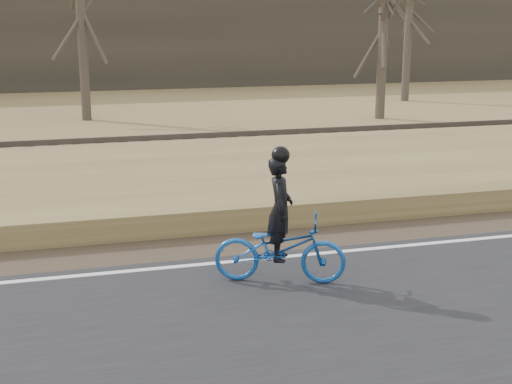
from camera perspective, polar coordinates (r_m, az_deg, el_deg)
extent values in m
cube|color=#383328|center=(40.29, -19.63, 11.98)|extent=(120.00, 4.00, 6.00)
imported|color=#164D99|center=(10.38, 1.92, -4.56)|extent=(2.02, 1.30, 1.00)
imported|color=black|center=(10.21, 1.95, -1.33)|extent=(0.54, 0.65, 1.52)
sphere|color=black|center=(10.03, 1.99, 2.96)|extent=(0.26, 0.26, 0.26)
cylinder|color=#484135|center=(27.54, -13.87, 14.26)|extent=(0.36, 0.36, 8.36)
cylinder|color=#484135|center=(27.62, 10.16, 13.04)|extent=(0.36, 0.36, 7.01)
cylinder|color=#484135|center=(33.71, 12.11, 13.20)|extent=(0.36, 0.36, 7.15)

